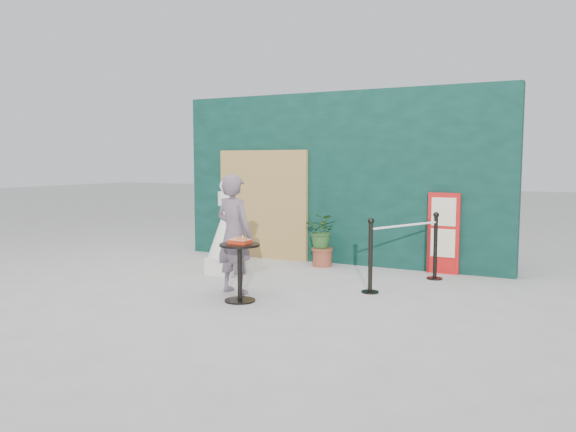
{
  "coord_description": "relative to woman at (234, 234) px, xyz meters",
  "views": [
    {
      "loc": [
        3.69,
        -6.1,
        1.81
      ],
      "look_at": [
        0.0,
        1.2,
        1.0
      ],
      "focal_mm": 35.0,
      "sensor_mm": 36.0,
      "label": 1
    }
  ],
  "objects": [
    {
      "name": "ground",
      "position": [
        0.38,
        -0.32,
        -0.81
      ],
      "size": [
        60.0,
        60.0,
        0.0
      ],
      "primitive_type": "plane",
      "color": "#ADAAA5",
      "rests_on": "ground"
    },
    {
      "name": "back_wall",
      "position": [
        0.38,
        2.83,
        0.69
      ],
      "size": [
        6.0,
        0.3,
        3.0
      ],
      "primitive_type": "cube",
      "color": "black",
      "rests_on": "ground"
    },
    {
      "name": "bamboo_fence",
      "position": [
        -1.02,
        2.62,
        0.19
      ],
      "size": [
        1.8,
        0.08,
        2.0
      ],
      "primitive_type": "cube",
      "color": "tan",
      "rests_on": "ground"
    },
    {
      "name": "woman",
      "position": [
        0.0,
        0.0,
        0.0
      ],
      "size": [
        0.66,
        0.5,
        1.63
      ],
      "primitive_type": "imported",
      "rotation": [
        0.0,
        0.0,
        2.94
      ],
      "color": "slate",
      "rests_on": "ground"
    },
    {
      "name": "menu_board",
      "position": [
        2.28,
        2.64,
        -0.16
      ],
      "size": [
        0.5,
        0.07,
        1.3
      ],
      "color": "red",
      "rests_on": "ground"
    },
    {
      "name": "statue",
      "position": [
        -0.82,
        1.05,
        -0.2
      ],
      "size": [
        0.59,
        0.59,
        1.5
      ],
      "color": "silver",
      "rests_on": "ground"
    },
    {
      "name": "cafe_table",
      "position": [
        0.31,
        -0.36,
        -0.31
      ],
      "size": [
        0.52,
        0.52,
        0.75
      ],
      "color": "black",
      "rests_on": "ground"
    },
    {
      "name": "food_basket",
      "position": [
        0.31,
        -0.36,
        -0.03
      ],
      "size": [
        0.26,
        0.19,
        0.11
      ],
      "color": "red",
      "rests_on": "cafe_table"
    },
    {
      "name": "planter",
      "position": [
        0.3,
        2.35,
        -0.28
      ],
      "size": [
        0.54,
        0.47,
        0.91
      ],
      "color": "brown",
      "rests_on": "ground"
    },
    {
      "name": "stanchion_barrier",
      "position": [
        1.96,
        1.5,
        -0.32
      ],
      "size": [
        0.84,
        1.54,
        1.03
      ],
      "color": "black",
      "rests_on": "ground"
    }
  ]
}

